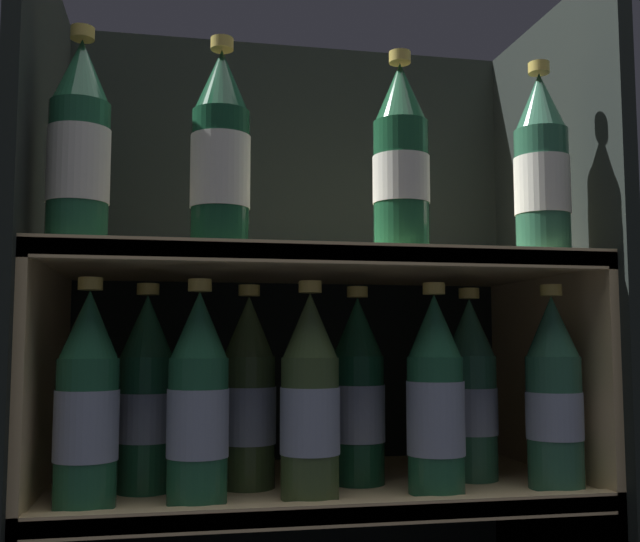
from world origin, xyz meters
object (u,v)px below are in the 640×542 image
Objects in this scene: bottle_lower_front_0 at (87,405)px; bottle_lower_back_1 at (248,397)px; bottle_lower_front_1 at (198,404)px; bottle_upper_front_3 at (542,170)px; bottle_upper_front_2 at (401,162)px; bottle_lower_front_2 at (310,402)px; bottle_lower_back_0 at (146,398)px; bottle_lower_front_4 at (554,397)px; bottle_lower_front_3 at (435,401)px; bottle_lower_back_3 at (471,394)px; bottle_upper_front_1 at (221,155)px; bottle_lower_back_2 at (358,396)px; bottle_upper_front_0 at (79,149)px.

bottle_lower_front_0 is 0.20m from bottle_lower_back_1.
bottle_lower_back_1 is at bearing 50.45° from bottle_lower_front_1.
bottle_upper_front_3 is 1.00× the size of bottle_lower_front_0.
bottle_upper_front_2 is 0.31m from bottle_lower_front_2.
bottle_lower_front_4 is at bearing -8.90° from bottle_lower_back_0.
bottle_lower_front_0 is 1.00× the size of bottle_lower_front_4.
bottle_lower_front_3 is 0.16m from bottle_lower_front_4.
bottle_lower_front_4 is (0.44, 0.00, 0.00)m from bottle_lower_front_1.
bottle_lower_front_2 and bottle_lower_back_3 have the same top height.
bottle_upper_front_1 is 0.45m from bottle_lower_back_3.
bottle_lower_back_2 is (0.27, 0.00, -0.00)m from bottle_lower_back_0.
bottle_upper_front_1 is at bearing -43.49° from bottle_lower_back_0.
bottle_upper_front_2 is 0.43m from bottle_lower_back_0.
bottle_lower_back_3 is at bearing 0.00° from bottle_lower_back_2.
bottle_lower_back_1 is at bearing 129.55° from bottle_lower_front_2.
bottle_upper_front_0 is 0.29m from bottle_lower_front_0.
bottle_upper_front_0 is 0.65m from bottle_lower_front_4.
bottle_lower_back_3 is (0.30, 0.00, 0.00)m from bottle_lower_back_1.
bottle_upper_front_1 is 1.00× the size of bottle_lower_front_4.
bottle_upper_front_2 reaches higher than bottle_lower_back_3.
bottle_upper_front_0 is 1.00× the size of bottle_lower_back_0.
bottle_lower_front_3 and bottle_lower_front_4 have the same top height.
bottle_upper_front_3 reaches higher than bottle_lower_back_1.
bottle_lower_front_1 is at bearing -129.55° from bottle_lower_back_1.
bottle_lower_front_1 and bottle_lower_back_0 have the same top height.
bottle_upper_front_1 is at bearing -180.00° from bottle_lower_front_3.
bottle_lower_back_1 is 0.30m from bottle_lower_back_3.
bottle_lower_front_0 and bottle_lower_front_2 have the same top height.
bottle_upper_front_0 is 1.00× the size of bottle_lower_front_0.
bottle_lower_back_2 is (0.08, 0.08, 0.00)m from bottle_lower_front_2.
bottle_lower_back_0 is 0.27m from bottle_lower_back_2.
bottle_lower_back_1 is (0.20, 0.08, -0.29)m from bottle_upper_front_0.
bottle_lower_front_0 is at bearing 180.00° from bottle_lower_front_1.
bottle_lower_back_1 is 1.00× the size of bottle_lower_back_3.
bottle_lower_back_3 is (0.42, 0.00, -0.00)m from bottle_lower_back_0.
bottle_upper_front_3 reaches higher than bottle_lower_front_1.
bottle_upper_front_0 reaches higher than bottle_lower_back_2.
bottle_upper_front_2 is 0.35m from bottle_lower_back_1.
bottle_upper_front_3 is (0.57, -0.00, 0.00)m from bottle_upper_front_0.
bottle_upper_front_0 is 1.00× the size of bottle_upper_front_3.
bottle_upper_front_1 is at bearing -167.02° from bottle_lower_back_3.
bottle_lower_front_2 is (0.25, 0.00, -0.00)m from bottle_lower_front_0.
bottle_lower_back_1 is (-0.06, 0.08, 0.00)m from bottle_lower_front_2.
bottle_lower_front_4 is 1.00× the size of bottle_lower_back_0.
bottle_lower_back_0 is 1.00× the size of bottle_lower_back_2.
bottle_lower_front_4 is at bearing 0.00° from bottle_lower_front_3.
bottle_lower_back_2 is (-0.23, 0.08, -0.29)m from bottle_upper_front_3.
bottle_upper_front_1 is at bearing -118.70° from bottle_lower_back_1.
bottle_upper_front_1 is 0.35m from bottle_lower_back_2.
bottle_lower_front_2 is 0.15m from bottle_lower_front_3.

